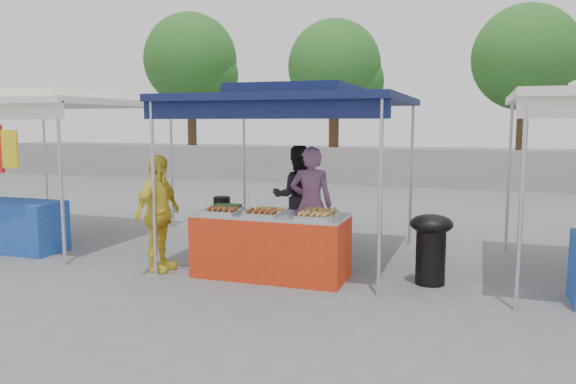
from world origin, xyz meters
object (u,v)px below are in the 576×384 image
(cooking_pot, at_px, (222,202))
(customer_person, at_px, (158,213))
(vendor_woman, at_px, (311,204))
(wok_burner, at_px, (431,243))
(helper_man, at_px, (297,196))
(vendor_table, at_px, (271,245))

(cooking_pot, height_order, customer_person, customer_person)
(cooking_pot, height_order, vendor_woman, vendor_woman)
(wok_burner, height_order, vendor_woman, vendor_woman)
(cooking_pot, bearing_deg, helper_man, 67.15)
(vendor_table, height_order, vendor_woman, vendor_woman)
(helper_man, bearing_deg, vendor_table, 73.70)
(vendor_table, relative_size, cooking_pot, 8.46)
(vendor_woman, bearing_deg, customer_person, 25.40)
(vendor_table, xyz_separation_m, helper_man, (-0.24, 1.85, 0.41))
(cooking_pot, relative_size, helper_man, 0.14)
(vendor_table, distance_m, cooking_pot, 1.06)
(wok_burner, distance_m, vendor_woman, 1.89)
(wok_burner, bearing_deg, vendor_table, 172.64)
(customer_person, bearing_deg, vendor_table, -79.06)
(vendor_table, height_order, helper_man, helper_man)
(wok_burner, xyz_separation_m, helper_man, (-2.26, 1.50, 0.30))
(cooking_pot, height_order, helper_man, helper_man)
(vendor_table, bearing_deg, customer_person, -172.26)
(vendor_woman, height_order, helper_man, vendor_woman)
(cooking_pot, xyz_separation_m, wok_burner, (2.89, -0.00, -0.39))
(vendor_table, distance_m, vendor_woman, 1.09)
(helper_man, relative_size, customer_person, 1.04)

